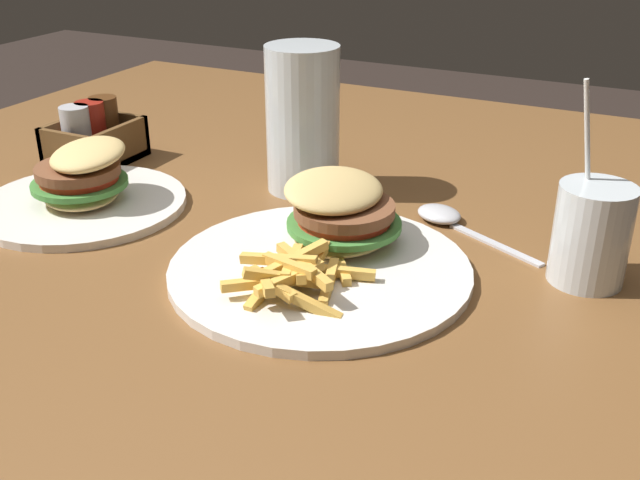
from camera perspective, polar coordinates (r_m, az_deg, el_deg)
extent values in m
cube|color=brown|center=(0.82, -14.50, -2.82)|extent=(1.60, 1.16, 0.03)
cylinder|color=brown|center=(1.77, -10.98, 0.74)|extent=(0.06, 0.06, 0.68)
cylinder|color=white|center=(0.76, 0.00, -2.26)|extent=(0.31, 0.31, 0.01)
ellipsoid|color=#DBB770|center=(0.81, 1.84, 0.41)|extent=(0.14, 0.13, 0.02)
cylinder|color=#428438|center=(0.80, 1.85, 1.23)|extent=(0.15, 0.15, 0.01)
cylinder|color=red|center=(0.80, 1.86, 1.72)|extent=(0.12, 0.12, 0.01)
cylinder|color=brown|center=(0.79, 1.87, 2.38)|extent=(0.13, 0.13, 0.01)
ellipsoid|color=#DBB770|center=(0.80, 1.08, 3.85)|extent=(0.14, 0.13, 0.04)
cube|color=gold|center=(0.71, -4.00, -3.21)|extent=(0.07, 0.07, 0.01)
cube|color=gold|center=(0.69, -4.25, -3.22)|extent=(0.06, 0.05, 0.03)
cube|color=gold|center=(0.70, -2.73, -2.91)|extent=(0.06, 0.07, 0.03)
cube|color=gold|center=(0.72, -1.69, -2.57)|extent=(0.06, 0.04, 0.03)
cube|color=gold|center=(0.68, -0.91, -4.87)|extent=(0.02, 0.07, 0.03)
cube|color=gold|center=(0.70, -2.21, -2.80)|extent=(0.07, 0.04, 0.02)
cube|color=gold|center=(0.72, -3.19, -1.51)|extent=(0.02, 0.08, 0.02)
cube|color=gold|center=(0.72, -2.15, -1.71)|extent=(0.07, 0.03, 0.01)
cube|color=gold|center=(0.69, -3.69, -3.35)|extent=(0.03, 0.06, 0.02)
cube|color=gold|center=(0.76, -2.55, -1.41)|extent=(0.08, 0.04, 0.03)
cube|color=gold|center=(0.71, -2.08, -1.56)|extent=(0.08, 0.04, 0.02)
cube|color=gold|center=(0.70, -2.36, -1.97)|extent=(0.02, 0.06, 0.01)
cube|color=gold|center=(0.75, 1.66, -2.15)|extent=(0.06, 0.04, 0.01)
cube|color=gold|center=(0.73, -0.27, -1.64)|extent=(0.06, 0.02, 0.02)
cube|color=gold|center=(0.72, 0.68, -3.24)|extent=(0.07, 0.03, 0.02)
cube|color=gold|center=(0.71, -4.00, -3.40)|extent=(0.08, 0.01, 0.03)
cube|color=gold|center=(0.70, -1.24, -1.99)|extent=(0.05, 0.08, 0.01)
cube|color=gold|center=(0.73, 1.14, -2.40)|extent=(0.03, 0.08, 0.01)
cylinder|color=silver|center=(0.95, -1.32, 9.16)|extent=(0.09, 0.09, 0.18)
cylinder|color=gold|center=(0.96, -1.31, 8.14)|extent=(0.08, 0.08, 0.15)
cylinder|color=silver|center=(0.78, 19.97, 0.40)|extent=(0.07, 0.07, 0.10)
cylinder|color=#EFA819|center=(0.78, 19.85, -0.35)|extent=(0.07, 0.07, 0.08)
cylinder|color=white|center=(0.78, 19.73, 4.40)|extent=(0.03, 0.03, 0.20)
ellipsoid|color=silver|center=(0.90, 9.07, 1.98)|extent=(0.07, 0.07, 0.02)
cube|color=silver|center=(0.85, 13.18, -0.32)|extent=(0.07, 0.12, 0.00)
cylinder|color=white|center=(0.96, -17.61, 2.64)|extent=(0.25, 0.25, 0.01)
ellipsoid|color=#DBB770|center=(0.96, -17.73, 3.42)|extent=(0.14, 0.14, 0.02)
cylinder|color=#428438|center=(0.95, -17.83, 4.13)|extent=(0.16, 0.16, 0.01)
cylinder|color=red|center=(0.95, -17.89, 4.55)|extent=(0.13, 0.13, 0.01)
cylinder|color=brown|center=(0.95, -17.97, 5.11)|extent=(0.14, 0.14, 0.01)
ellipsoid|color=#DBB770|center=(0.94, -17.29, 6.26)|extent=(0.14, 0.14, 0.04)
cube|color=brown|center=(1.12, -16.61, 6.02)|extent=(0.12, 0.10, 0.01)
cube|color=brown|center=(1.08, -18.70, 6.27)|extent=(0.01, 0.10, 0.06)
cube|color=brown|center=(1.15, -14.95, 8.01)|extent=(0.01, 0.10, 0.06)
cube|color=brown|center=(1.09, -14.97, 6.91)|extent=(0.12, 0.01, 0.06)
cube|color=brown|center=(1.15, -18.48, 7.43)|extent=(0.12, 0.01, 0.06)
cylinder|color=#B2B2B7|center=(1.09, -18.03, 7.71)|extent=(0.04, 0.04, 0.08)
cylinder|color=maroon|center=(1.11, -16.97, 8.13)|extent=(0.04, 0.04, 0.08)
cylinder|color=#512D14|center=(1.13, -16.04, 8.54)|extent=(0.04, 0.04, 0.08)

